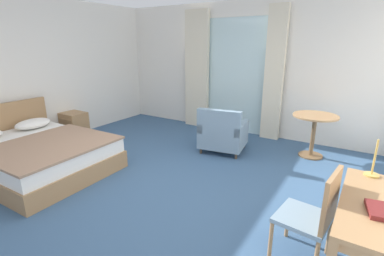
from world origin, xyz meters
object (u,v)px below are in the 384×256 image
at_px(bed, 37,154).
at_px(writing_desk, 378,215).
at_px(round_cafe_table, 314,126).
at_px(desk_chair, 314,213).
at_px(armchair_by_window, 223,134).
at_px(nightstand, 75,125).

relative_size(bed, writing_desk, 1.78).
bearing_deg(round_cafe_table, desk_chair, -80.33).
height_order(writing_desk, armchair_by_window, armchair_by_window).
relative_size(nightstand, writing_desk, 0.44).
height_order(nightstand, armchair_by_window, armchair_by_window).
bearing_deg(nightstand, round_cafe_table, 19.78).
bearing_deg(armchair_by_window, nightstand, -162.28).
distance_m(writing_desk, round_cafe_table, 2.79).
bearing_deg(writing_desk, round_cafe_table, 108.64).
distance_m(bed, nightstand, 1.57).
xyz_separation_m(bed, writing_desk, (4.38, 0.23, 0.37)).
relative_size(writing_desk, desk_chair, 1.34).
bearing_deg(desk_chair, bed, -176.60).
bearing_deg(round_cafe_table, bed, -140.55).
height_order(nightstand, desk_chair, desk_chair).
xyz_separation_m(bed, nightstand, (-0.88, 1.30, 0.00)).
bearing_deg(bed, round_cafe_table, 39.45).
distance_m(bed, desk_chair, 3.95).
xyz_separation_m(armchair_by_window, round_cafe_table, (1.41, 0.63, 0.22)).
relative_size(desk_chair, armchair_by_window, 1.04).
bearing_deg(armchair_by_window, writing_desk, -41.11).
bearing_deg(round_cafe_table, nightstand, -160.22).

